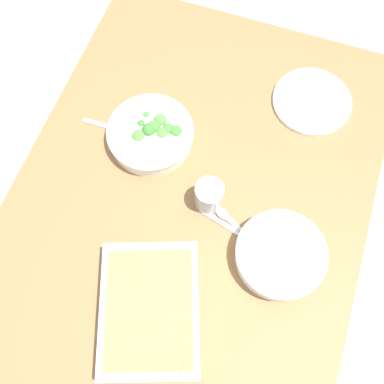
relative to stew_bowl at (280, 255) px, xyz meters
name	(u,v)px	position (x,y,z in m)	size (l,w,h in m)	color
ground_plane	(192,259)	(0.10, 0.25, -0.77)	(6.00, 6.00, 0.00)	#9E9389
dining_table	(192,204)	(0.10, 0.25, -0.12)	(1.20, 0.90, 0.74)	olive
stew_bowl	(280,255)	(0.00, 0.00, 0.00)	(0.22, 0.22, 0.06)	white
broccoli_bowl	(151,134)	(0.21, 0.41, 0.00)	(0.23, 0.23, 0.07)	white
baking_dish	(150,310)	(-0.22, 0.25, 0.00)	(0.36, 0.31, 0.06)	silver
drink_cup	(209,196)	(0.08, 0.21, 0.01)	(0.07, 0.07, 0.08)	#B2BCC6
side_plate	(312,101)	(0.46, 0.03, -0.03)	(0.22, 0.22, 0.01)	white
spoon_by_stew	(238,233)	(0.03, 0.11, -0.03)	(0.06, 0.17, 0.01)	silver
spoon_by_broccoli	(122,130)	(0.20, 0.49, -0.03)	(0.03, 0.18, 0.01)	silver
spoon_spare	(235,225)	(0.05, 0.12, -0.03)	(0.09, 0.17, 0.01)	silver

